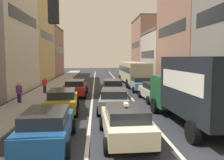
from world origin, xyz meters
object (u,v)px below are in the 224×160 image
sedan_left_lane_front (47,127)px  hatchback_centre_lane_third (113,87)px  taxi_centre_lane_front (125,122)px  wagon_right_lane_far (140,83)px  wagon_left_lane_second (63,100)px  sedan_centre_lane_second (114,99)px  bus_mid_queue_primary (133,71)px  removalist_box_truck (195,88)px  pedestrian_near_kerb (45,84)px  sedan_left_lane_third (76,87)px  pedestrian_mid_sidewalk (19,92)px  sedan_right_lane_behind_truck (155,91)px

sedan_left_lane_front → hatchback_centre_lane_third: bearing=-17.5°
taxi_centre_lane_front → sedan_left_lane_front: (-3.20, -0.47, -0.00)m
wagon_right_lane_far → wagon_left_lane_second: bearing=142.5°
sedan_centre_lane_second → bus_mid_queue_primary: 15.34m
taxi_centre_lane_front → sedan_centre_lane_second: 5.40m
wagon_right_lane_far → bus_mid_queue_primary: (0.20, 5.78, 0.96)m
removalist_box_truck → pedestrian_near_kerb: 14.99m
sedan_left_lane_third → pedestrian_near_kerb: pedestrian_near_kerb is taller
hatchback_centre_lane_third → sedan_left_lane_front: bearing=165.3°
taxi_centre_lane_front → pedestrian_mid_sidewalk: same height
bus_mid_queue_primary → pedestrian_near_kerb: 12.27m
taxi_centre_lane_front → wagon_left_lane_second: size_ratio=0.99×
pedestrian_mid_sidewalk → sedan_left_lane_front: bearing=46.4°
hatchback_centre_lane_third → pedestrian_near_kerb: pedestrian_near_kerb is taller
bus_mid_queue_primary → pedestrian_mid_sidewalk: (-10.62, -12.14, -0.81)m
bus_mid_queue_primary → pedestrian_near_kerb: size_ratio=6.35×
wagon_right_lane_far → pedestrian_mid_sidewalk: 12.21m
sedan_left_lane_third → pedestrian_near_kerb: size_ratio=2.60×
taxi_centre_lane_front → hatchback_centre_lane_third: (0.25, 11.75, -0.00)m
wagon_right_lane_far → sedan_right_lane_behind_truck: bearing=-179.1°
removalist_box_truck → bus_mid_queue_primary: size_ratio=0.74×
pedestrian_mid_sidewalk → hatchback_centre_lane_third: bearing=138.4°
wagon_left_lane_second → taxi_centre_lane_front: bearing=-150.8°
sedan_right_lane_behind_truck → wagon_right_lane_far: bearing=-0.5°
hatchback_centre_lane_third → wagon_right_lane_far: 4.13m
sedan_left_lane_third → sedan_right_lane_behind_truck: bearing=-112.2°
sedan_centre_lane_second → wagon_right_lane_far: (3.44, 9.09, 0.00)m
sedan_right_lane_behind_truck → wagon_right_lane_far: same height
hatchback_centre_lane_third → pedestrian_mid_sidewalk: 8.17m
sedan_right_lane_behind_truck → hatchback_centre_lane_third: bearing=46.2°
sedan_left_lane_front → pedestrian_mid_sidewalk: size_ratio=2.62×
sedan_left_lane_front → sedan_right_lane_behind_truck: bearing=-37.6°
taxi_centre_lane_front → sedan_right_lane_behind_truck: size_ratio=1.00×
taxi_centre_lane_front → pedestrian_mid_sidewalk: size_ratio=2.63×
sedan_left_lane_front → wagon_right_lane_far: (6.55, 14.96, 0.00)m
pedestrian_near_kerb → pedestrian_mid_sidewalk: bearing=-60.2°
sedan_centre_lane_second → bus_mid_queue_primary: size_ratio=0.42×
sedan_centre_lane_second → wagon_left_lane_second: (-3.33, -0.05, 0.00)m
sedan_right_lane_behind_truck → pedestrian_near_kerb: bearing=65.2°
sedan_centre_lane_second → sedan_right_lane_behind_truck: same height
removalist_box_truck → taxi_centre_lane_front: (-3.80, -1.80, -1.18)m
sedan_right_lane_behind_truck → pedestrian_mid_sidewalk: (-10.60, -0.72, 0.15)m
pedestrian_near_kerb → bus_mid_queue_primary: bearing=77.0°
sedan_centre_lane_second → pedestrian_near_kerb: size_ratio=2.66×
wagon_left_lane_second → sedan_right_lane_behind_truck: same height
hatchback_centre_lane_third → sedan_right_lane_behind_truck: size_ratio=0.99×
hatchback_centre_lane_third → wagon_right_lane_far: size_ratio=1.00×
pedestrian_mid_sidewalk → taxi_centre_lane_front: bearing=63.2°
sedan_right_lane_behind_truck → sedan_left_lane_front: bearing=141.9°
removalist_box_truck → sedan_right_lane_behind_truck: size_ratio=1.79×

